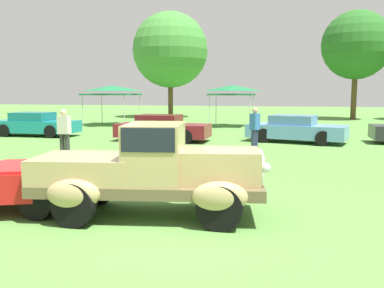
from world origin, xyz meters
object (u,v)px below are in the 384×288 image
Objects in this scene: show_car_skyblue at (296,129)px; spectator_by_row at (255,128)px; show_car_teal at (35,124)px; spectator_near_truck at (64,132)px; canopy_tent_left_field at (112,90)px; show_car_burgundy at (162,128)px; canopy_tent_center_field at (232,89)px; feature_pickup_truck at (151,169)px.

spectator_by_row is at bearing -113.77° from show_car_skyblue.
spectator_near_truck reaches higher than show_car_teal.
show_car_teal is 0.94× the size of show_car_skyblue.
spectator_by_row is at bearing -45.97° from canopy_tent_left_field.
spectator_by_row is 0.52× the size of canopy_tent_left_field.
show_car_burgundy is 9.36m from canopy_tent_center_field.
canopy_tent_left_field is at bearing 115.61° from feature_pickup_truck.
feature_pickup_truck is at bearing -86.66° from canopy_tent_center_field.
feature_pickup_truck is at bearing -64.39° from canopy_tent_left_field.
spectator_by_row is at bearing 81.93° from feature_pickup_truck.
show_car_teal is at bearing 130.82° from feature_pickup_truck.
show_car_skyblue is at bearing 40.43° from spectator_near_truck.
spectator_by_row is at bearing -78.39° from canopy_tent_center_field.
show_car_skyblue is 14.27m from canopy_tent_left_field.
canopy_tent_center_field is (2.06, 8.95, 1.82)m from show_car_burgundy.
spectator_by_row is (-1.56, -3.53, 0.31)m from show_car_skyblue.
spectator_by_row is 15.23m from canopy_tent_left_field.
canopy_tent_left_field is (-6.08, 8.23, 1.82)m from show_car_burgundy.
spectator_near_truck is 15.19m from canopy_tent_center_field.
canopy_tent_center_field reaches higher than show_car_teal.
canopy_tent_center_field reaches higher than show_car_burgundy.
show_car_burgundy is at bearing 73.44° from spectator_near_truck.
spectator_near_truck and spectator_by_row have the same top height.
feature_pickup_truck is at bearing -98.07° from spectator_by_row.
spectator_by_row reaches higher than show_car_burgundy.
spectator_by_row is at bearing -30.98° from show_car_burgundy.
spectator_near_truck is at bearing -153.79° from spectator_by_row.
show_car_teal is 8.35m from spectator_near_truck.
canopy_tent_center_field reaches higher than feature_pickup_truck.
show_car_teal is 2.56× the size of spectator_by_row.
spectator_by_row is (1.21, 8.55, 0.05)m from feature_pickup_truck.
feature_pickup_truck is at bearing -49.18° from show_car_teal.
show_car_burgundy is at bearing -53.51° from canopy_tent_left_field.
canopy_tent_left_field reaches higher than show_car_skyblue.
show_car_skyblue is at bearing 77.10° from feature_pickup_truck.
feature_pickup_truck is at bearing -102.90° from show_car_skyblue.
canopy_tent_left_field is (-10.53, 10.90, 1.51)m from spectator_by_row.
show_car_teal is 1.00× the size of show_car_burgundy.
spectator_near_truck reaches higher than show_car_burgundy.
show_car_skyblue is at bearing 66.23° from spectator_by_row.
feature_pickup_truck is 1.00× the size of show_car_teal.
show_car_teal is 1.52× the size of canopy_tent_center_field.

